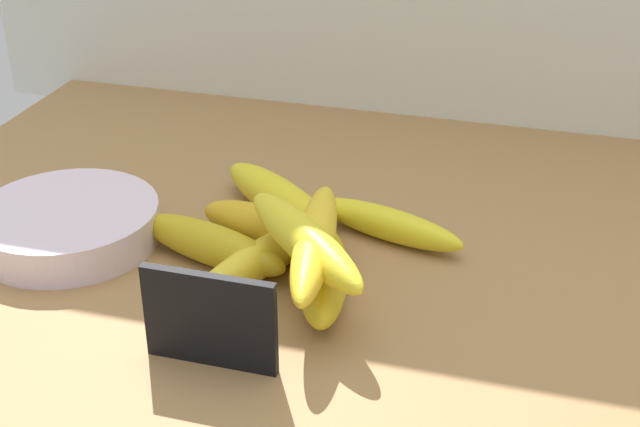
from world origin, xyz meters
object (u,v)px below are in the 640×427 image
(chalkboard_sign, at_px, (210,323))
(banana_6, at_px, (304,240))
(banana_4, at_px, (323,275))
(banana_1, at_px, (388,224))
(banana_0, at_px, (268,255))
(fruit_bowl, at_px, (68,224))
(banana_3, at_px, (268,228))
(banana_7, at_px, (315,241))
(banana_2, at_px, (280,199))
(banana_5, at_px, (211,244))

(chalkboard_sign, bearing_deg, banana_6, 66.72)
(banana_4, bearing_deg, banana_1, 73.59)
(banana_0, relative_size, banana_6, 1.10)
(chalkboard_sign, relative_size, banana_1, 0.67)
(fruit_bowl, bearing_deg, banana_4, -5.39)
(banana_3, distance_m, banana_6, 0.11)
(banana_0, bearing_deg, banana_4, -23.07)
(banana_1, xyz_separation_m, banana_4, (-0.03, -0.12, 0.01))
(banana_3, xyz_separation_m, banana_7, (0.07, -0.08, 0.04))
(banana_1, bearing_deg, banana_2, 173.79)
(banana_3, distance_m, banana_5, 0.06)
(chalkboard_sign, relative_size, banana_6, 0.59)
(banana_5, relative_size, banana_6, 0.92)
(fruit_bowl, height_order, banana_7, banana_7)
(banana_6, bearing_deg, banana_7, 18.41)
(fruit_bowl, distance_m, banana_0, 0.21)
(chalkboard_sign, height_order, banana_2, chalkboard_sign)
(chalkboard_sign, xyz_separation_m, banana_7, (0.05, 0.11, 0.02))
(banana_1, bearing_deg, banana_3, -156.59)
(banana_1, height_order, banana_5, banana_5)
(banana_3, xyz_separation_m, banana_6, (0.06, -0.08, 0.04))
(banana_4, relative_size, banana_5, 0.90)
(fruit_bowl, xyz_separation_m, banana_3, (0.19, 0.04, 0.00))
(fruit_bowl, distance_m, banana_6, 0.26)
(fruit_bowl, distance_m, banana_2, 0.21)
(chalkboard_sign, bearing_deg, banana_5, 112.08)
(banana_1, distance_m, banana_6, 0.14)
(banana_4, height_order, banana_6, banana_6)
(banana_2, distance_m, banana_7, 0.16)
(banana_4, bearing_deg, banana_2, 122.77)
(fruit_bowl, height_order, banana_4, banana_4)
(banana_1, relative_size, banana_6, 0.89)
(banana_2, relative_size, banana_6, 1.01)
(chalkboard_sign, xyz_separation_m, banana_1, (0.09, 0.23, -0.02))
(banana_3, relative_size, banana_7, 0.76)
(banana_0, bearing_deg, banana_3, 109.19)
(fruit_bowl, relative_size, banana_1, 1.10)
(banana_4, bearing_deg, banana_5, 167.41)
(fruit_bowl, relative_size, banana_6, 0.97)
(banana_0, bearing_deg, banana_2, 102.06)
(banana_2, bearing_deg, banana_5, -108.76)
(banana_1, relative_size, banana_5, 0.97)
(chalkboard_sign, height_order, banana_1, chalkboard_sign)
(banana_2, bearing_deg, banana_0, -77.94)
(banana_3, bearing_deg, banana_2, 96.78)
(banana_4, relative_size, banana_7, 0.77)
(banana_4, distance_m, banana_7, 0.04)
(banana_2, bearing_deg, chalkboard_sign, -84.62)
(banana_2, height_order, banana_5, banana_2)
(banana_5, xyz_separation_m, banana_6, (0.10, -0.04, 0.04))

